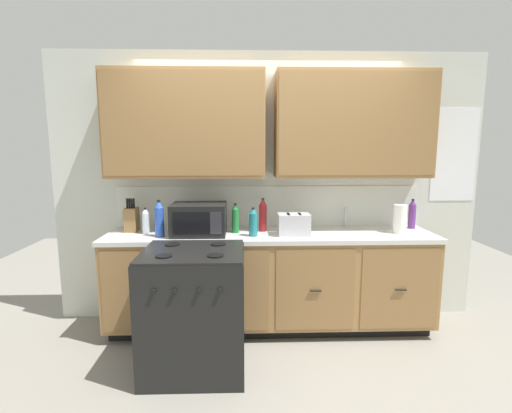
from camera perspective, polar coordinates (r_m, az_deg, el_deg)
ground_plane at (r=3.52m, az=2.42°, el=-19.99°), size 8.00×8.00×0.00m
wall_unit at (r=3.58m, az=2.05°, el=8.54°), size 4.15×0.40×2.59m
counter_run at (r=3.59m, az=2.16°, el=-11.02°), size 2.98×0.64×0.92m
stove_range at (r=3.03m, az=-9.28°, el=-15.15°), size 0.76×0.68×0.95m
microwave at (r=3.41m, az=-8.60°, el=-1.90°), size 0.48×0.37×0.28m
toaster at (r=3.38m, az=5.73°, el=-2.70°), size 0.28×0.18×0.19m
knife_block at (r=3.69m, az=-18.25°, el=-1.82°), size 0.11×0.14×0.31m
sink_faucet at (r=3.77m, az=13.33°, el=-1.63°), size 0.02×0.02×0.20m
paper_towel_roll at (r=3.68m, az=20.87°, el=-1.76°), size 0.12×0.12×0.26m
bottle_red at (r=3.51m, az=1.04°, el=-1.30°), size 0.07×0.07×0.31m
bottle_clear at (r=3.55m, az=-16.31°, el=-2.12°), size 0.06×0.06×0.24m
bottle_green at (r=3.46m, az=-3.11°, el=-1.79°), size 0.07×0.07×0.27m
bottle_teal at (r=3.32m, az=-0.42°, el=-2.37°), size 0.08×0.08×0.25m
bottle_violet at (r=3.94m, az=22.48°, el=-1.05°), size 0.07×0.07×0.29m
bottle_blue at (r=3.40m, az=-14.38°, el=-1.81°), size 0.08×0.08×0.32m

